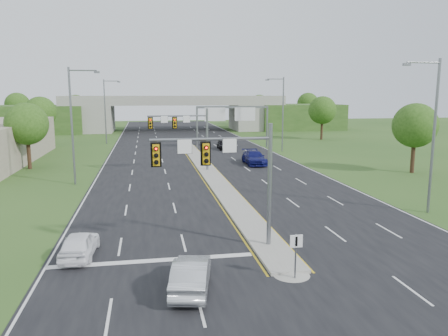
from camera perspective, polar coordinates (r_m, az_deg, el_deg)
name	(u,v)px	position (r m, az deg, el deg)	size (l,w,h in m)	color
ground	(268,247)	(25.28, 5.82, -10.21)	(240.00, 240.00, 0.00)	#2C4E1B
road	(197,158)	(58.84, -3.54, 1.29)	(24.00, 160.00, 0.02)	black
median	(210,173)	(47.08, -1.85, -0.70)	(2.00, 54.00, 0.16)	gray
median_nose	(291,273)	(21.70, 8.80, -13.45)	(2.00, 2.00, 0.16)	gray
lane_markings	(198,165)	(52.80, -3.42, 0.34)	(23.72, 160.00, 0.01)	gold
signal_mast_near	(230,166)	(23.49, 0.75, 0.24)	(6.62, 0.60, 7.00)	slate
signal_mast_far	(187,129)	(48.11, -4.89, 5.06)	(6.62, 0.60, 7.00)	slate
keep_right_sign	(296,249)	(20.72, 9.38, -10.39)	(0.60, 0.13, 2.20)	slate
sign_gantry	(232,115)	(69.13, 1.01, 6.92)	(11.58, 0.44, 6.67)	slate
overpass	(175,115)	(103.17, -6.47, 6.84)	(80.00, 14.00, 8.10)	gray
lightpole_l_mid	(74,120)	(43.42, -19.03, 5.89)	(2.85, 0.25, 11.00)	slate
lightpole_l_far	(106,108)	(78.16, -15.14, 7.54)	(2.85, 0.25, 11.00)	slate
lightpole_r_near	(432,129)	(34.33, 25.51, 4.61)	(2.85, 0.25, 11.00)	slate
lightpole_r_far	(282,111)	(65.97, 7.54, 7.45)	(2.85, 0.25, 11.00)	slate
tree_l_near	(27,124)	(54.60, -24.37, 5.26)	(4.80, 4.80, 7.60)	#382316
tree_l_mid	(41,112)	(79.80, -22.84, 6.73)	(5.20, 5.20, 8.12)	#382316
tree_r_near	(415,126)	(51.64, 23.69, 5.10)	(4.80, 4.80, 7.60)	#382316
tree_r_mid	(322,110)	(84.46, 12.73, 7.37)	(5.20, 5.20, 8.12)	#382316
tree_back_a	(17,105)	(121.00, -25.37, 7.47)	(6.00, 6.00, 8.85)	#382316
tree_back_b	(76,106)	(118.16, -18.74, 7.69)	(5.60, 5.60, 8.32)	#382316
tree_back_c	(259,105)	(120.82, 4.62, 8.20)	(5.60, 5.60, 8.32)	#382316
tree_back_d	(308,104)	(125.10, 10.90, 8.26)	(6.00, 6.00, 8.85)	#382316
car_white	(79,244)	(24.69, -18.37, -9.42)	(1.63, 4.05, 1.38)	white
car_silver	(191,274)	(19.82, -4.31, -13.66)	(1.52, 4.37, 1.44)	#ADB0B5
car_far_b	(254,158)	(53.59, 3.96, 1.36)	(2.31, 5.69, 1.65)	#0D0F50
car_far_c	(224,144)	(68.02, -0.02, 3.11)	(1.81, 4.51, 1.54)	black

